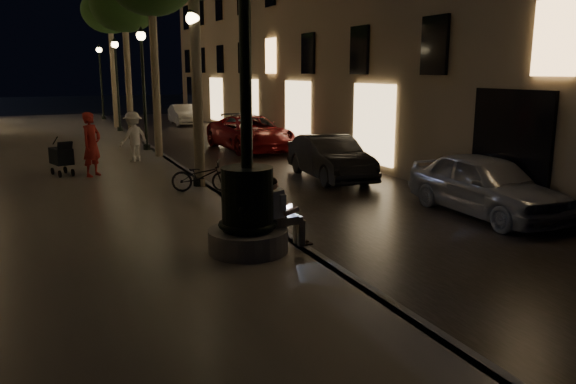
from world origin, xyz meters
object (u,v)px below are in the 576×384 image
car_fifth (184,115)px  car_rear (249,127)px  seated_man_laptop (280,210)px  tree_third (124,6)px  lamp_curb_d (101,72)px  car_third (250,133)px  lamp_curb_a (195,74)px  stroller (61,156)px  bicycle (202,176)px  pedestrian_white (133,137)px  fountain_lamppost (247,195)px  lamp_curb_b (143,73)px  lamp_curb_c (117,72)px  tree_far (109,12)px  car_second (330,157)px  car_front (486,185)px  pedestrian_red (92,144)px

car_fifth → car_rear: bearing=-81.3°
seated_man_laptop → tree_third: 18.75m
lamp_curb_d → car_third: bearing=-75.3°
seated_man_laptop → lamp_curb_a: size_ratio=0.27×
stroller → car_rear: 11.81m
lamp_curb_a → car_rear: lamp_curb_a is taller
tree_third → bicycle: 13.91m
seated_man_laptop → car_rear: 17.90m
lamp_curb_a → pedestrian_white: size_ratio=2.77×
car_rear → car_fifth: (-1.07, 9.16, 0.02)m
fountain_lamppost → car_rear: fountain_lamppost is taller
lamp_curb_a → pedestrian_white: 5.62m
seated_man_laptop → lamp_curb_b: (0.09, 14.00, 2.34)m
pedestrian_white → lamp_curb_c: bearing=-124.4°
tree_far → car_third: size_ratio=1.43×
fountain_lamppost → car_second: size_ratio=1.27×
lamp_curb_c → car_second: 16.43m
tree_far → lamp_curb_a: (-0.08, -18.00, -3.20)m
tree_third → lamp_curb_b: bearing=-90.0°
fountain_lamppost → lamp_curb_a: (0.70, 6.00, 2.02)m
fountain_lamppost → tree_far: tree_far is taller
lamp_curb_a → stroller: lamp_curb_a is taller
tree_far → lamp_curb_d: bearing=90.8°
lamp_curb_b → car_front: lamp_curb_b is taller
fountain_lamppost → tree_third: size_ratio=0.72×
stroller → car_third: bearing=12.9°
lamp_curb_b → car_front: 14.42m
car_fifth → pedestrian_red: size_ratio=1.99×
car_third → lamp_curb_c: bearing=114.2°
tree_far → car_fifth: size_ratio=1.95×
lamp_curb_d → bicycle: (-0.10, -24.77, -2.62)m
seated_man_laptop → lamp_curb_c: size_ratio=0.27×
lamp_curb_d → car_rear: bearing=-67.1°
stroller → car_rear: bearing=24.6°
fountain_lamppost → car_rear: 18.11m
tree_third → tree_far: (0.08, 6.00, 0.29)m
bicycle → pedestrian_white: bearing=29.7°
seated_man_laptop → lamp_curb_a: (0.09, 6.00, 2.34)m
car_fifth → lamp_curb_b: bearing=-107.9°
tree_third → lamp_curb_d: (0.00, 12.00, -2.90)m
tree_third → lamp_curb_c: bearing=90.0°
tree_third → bicycle: bearing=-90.4°
fountain_lamppost → pedestrian_white: (-0.23, 11.11, -0.14)m
car_second → bicycle: bearing=-161.0°
seated_man_laptop → pedestrian_red: size_ratio=0.67×
pedestrian_red → bicycle: size_ratio=1.21×
seated_man_laptop → lamp_curb_a: lamp_curb_a is taller
tree_far → lamp_curb_d: (-0.08, 6.00, -3.20)m
pedestrian_red → bicycle: (2.41, -3.48, -0.54)m
lamp_curb_a → car_third: bearing=60.4°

